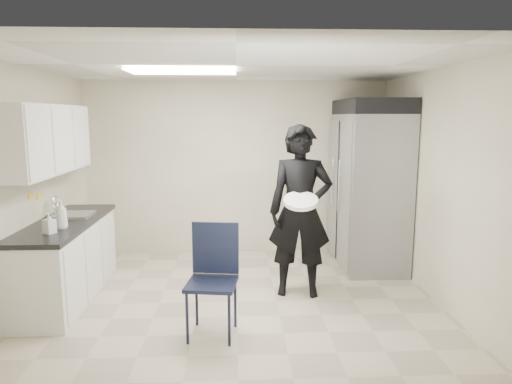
{
  "coord_description": "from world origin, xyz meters",
  "views": [
    {
      "loc": [
        -0.01,
        -4.89,
        2.07
      ],
      "look_at": [
        0.22,
        0.2,
        1.22
      ],
      "focal_mm": 32.0,
      "sensor_mm": 36.0,
      "label": 1
    }
  ],
  "objects_px": {
    "lower_counter": "(67,262)",
    "folding_chair": "(212,284)",
    "commercial_fridge": "(368,191)",
    "man_tuxedo": "(300,211)"
  },
  "relations": [
    {
      "from": "lower_counter",
      "to": "folding_chair",
      "type": "relative_size",
      "value": 1.85
    },
    {
      "from": "lower_counter",
      "to": "folding_chair",
      "type": "distance_m",
      "value": 1.97
    },
    {
      "from": "commercial_fridge",
      "to": "man_tuxedo",
      "type": "relative_size",
      "value": 1.06
    },
    {
      "from": "commercial_fridge",
      "to": "man_tuxedo",
      "type": "bearing_deg",
      "value": -136.2
    },
    {
      "from": "lower_counter",
      "to": "commercial_fridge",
      "type": "distance_m",
      "value": 3.98
    },
    {
      "from": "folding_chair",
      "to": "man_tuxedo",
      "type": "distance_m",
      "value": 1.48
    },
    {
      "from": "lower_counter",
      "to": "commercial_fridge",
      "type": "relative_size",
      "value": 0.9
    },
    {
      "from": "commercial_fridge",
      "to": "lower_counter",
      "type": "bearing_deg",
      "value": -164.12
    },
    {
      "from": "folding_chair",
      "to": "commercial_fridge",
      "type": "bearing_deg",
      "value": 52.87
    },
    {
      "from": "man_tuxedo",
      "to": "commercial_fridge",
      "type": "bearing_deg",
      "value": 51.0
    }
  ]
}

